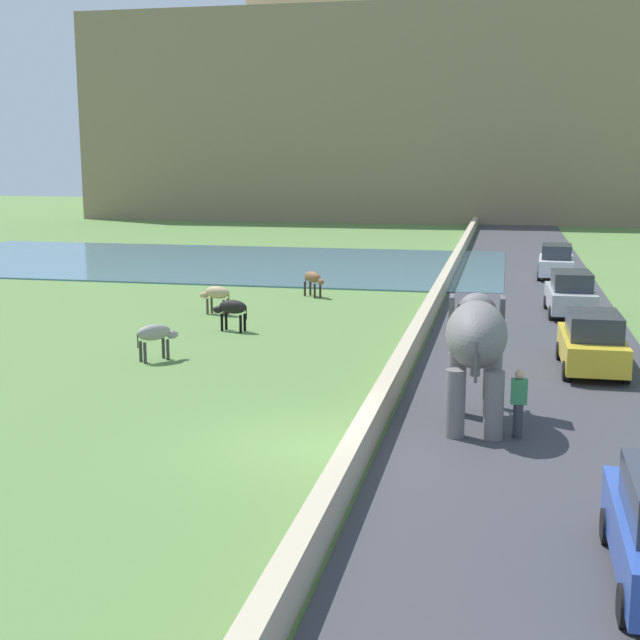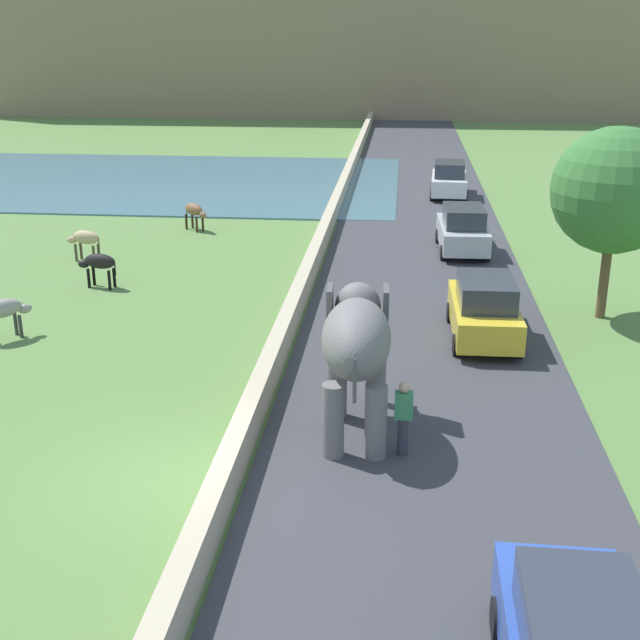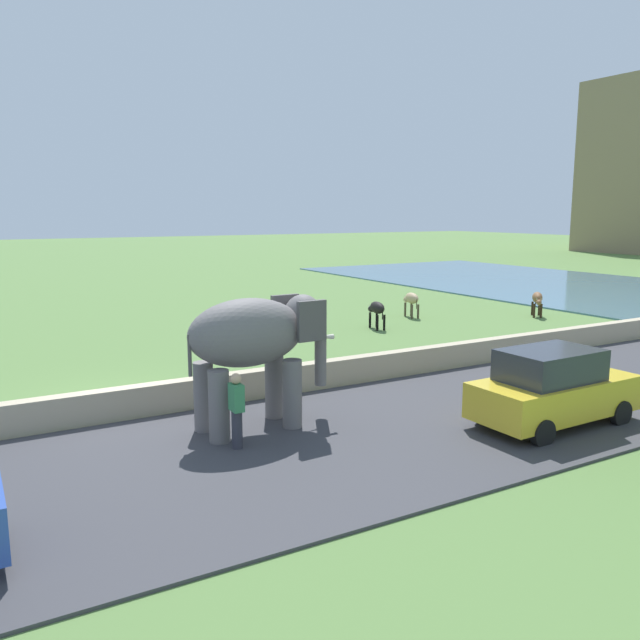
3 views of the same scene
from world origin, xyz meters
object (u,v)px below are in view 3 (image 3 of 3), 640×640
Objects in this scene: cow_grey at (260,315)px; cow_black at (377,309)px; cow_brown at (537,299)px; elephant at (257,340)px; cow_tan at (411,299)px; person_beside_elephant at (237,410)px; car_yellow at (553,388)px.

cow_black is (0.89, 4.92, 0.00)m from cow_grey.
elephant is at bearing -66.30° from cow_brown.
cow_grey is 0.89× the size of cow_tan.
cow_tan is (-2.82, -5.16, 0.00)m from cow_brown.
cow_black and cow_tan have the same top height.
cow_black is 1.00× the size of cow_tan.
cow_black is at bearing 133.65° from person_beside_elephant.
cow_tan is at bearing 95.39° from cow_grey.
cow_brown is 0.88× the size of cow_tan.
cow_black is at bearing -62.10° from cow_tan.
cow_brown and cow_tan have the same top height.
cow_black is 3.52m from cow_tan.
cow_grey is at bearing -84.61° from cow_tan.
car_yellow is at bearing -26.21° from cow_tan.
cow_black is (-12.16, 3.69, -0.06)m from car_yellow.
cow_grey is (-13.04, -1.23, -0.06)m from car_yellow.
cow_brown is (2.06, 13.18, 0.00)m from cow_grey.
person_beside_elephant is at bearing -64.80° from cow_brown.
person_beside_elephant is 1.30× the size of cow_brown.
cow_brown is at bearing 113.70° from elephant.
car_yellow is 15.38m from cow_tan.
person_beside_elephant is at bearing -49.41° from cow_tan.
elephant is at bearing -49.97° from cow_tan.
cow_tan is (-10.64, 12.67, -1.20)m from elephant.
person_beside_elephant reaches higher than cow_brown.
cow_tan is at bearing 130.59° from person_beside_elephant.
elephant is 6.77m from car_yellow.
cow_black is (-9.99, 10.48, -0.04)m from person_beside_elephant.
cow_tan is at bearing 153.79° from car_yellow.
elephant is 2.77× the size of cow_brown.
cow_black is at bearing 133.26° from elephant.
cow_grey is 8.06m from cow_tan.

